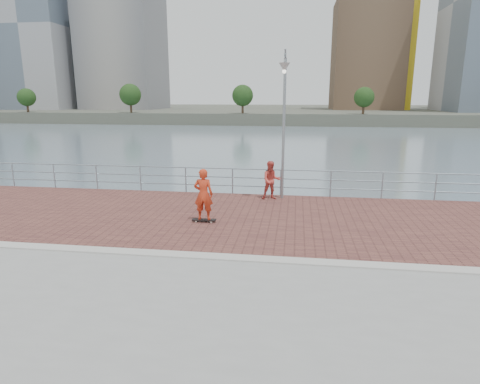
# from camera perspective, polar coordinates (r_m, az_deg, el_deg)

# --- Properties ---
(water) EXTENTS (400.00, 400.00, 0.00)m
(water) POSITION_cam_1_polar(r_m,az_deg,el_deg) (11.42, -1.48, -18.75)
(water) COLOR slate
(water) RESTS_ON ground
(brick_lane) EXTENTS (40.00, 6.80, 0.02)m
(brick_lane) POSITION_cam_1_polar(r_m,az_deg,el_deg) (13.84, 0.93, -3.67)
(brick_lane) COLOR brown
(brick_lane) RESTS_ON seawall
(curb) EXTENTS (40.00, 0.40, 0.06)m
(curb) POSITION_cam_1_polar(r_m,az_deg,el_deg) (10.48, -1.54, -9.31)
(curb) COLOR #B7B5AD
(curb) RESTS_ON seawall
(far_shore) EXTENTS (320.00, 95.00, 2.50)m
(far_shore) POSITION_cam_1_polar(r_m,az_deg,el_deg) (132.12, 7.45, 11.26)
(far_shore) COLOR #4C5142
(far_shore) RESTS_ON ground
(guardrail) EXTENTS (39.06, 0.06, 1.13)m
(guardrail) POSITION_cam_1_polar(r_m,az_deg,el_deg) (16.95, 2.36, 1.90)
(guardrail) COLOR #8C9EA8
(guardrail) RESTS_ON brick_lane
(street_lamp) EXTENTS (0.40, 1.17, 5.54)m
(street_lamp) POSITION_cam_1_polar(r_m,az_deg,el_deg) (15.63, 6.28, 12.83)
(street_lamp) COLOR gray
(street_lamp) RESTS_ON brick_lane
(skateboard) EXTENTS (0.80, 0.23, 0.09)m
(skateboard) POSITION_cam_1_polar(r_m,az_deg,el_deg) (13.38, -5.14, -3.96)
(skateboard) COLOR black
(skateboard) RESTS_ON brick_lane
(skateboarder) EXTENTS (0.64, 0.43, 1.71)m
(skateboarder) POSITION_cam_1_polar(r_m,az_deg,el_deg) (13.15, -5.22, -0.35)
(skateboarder) COLOR red
(skateboarder) RESTS_ON skateboard
(bystander) EXTENTS (0.85, 0.72, 1.55)m
(bystander) POSITION_cam_1_polar(r_m,az_deg,el_deg) (16.17, 4.47, 1.67)
(bystander) COLOR #D2473D
(bystander) RESTS_ON brick_lane
(skyline) EXTENTS (233.00, 41.00, 72.56)m
(skyline) POSITION_cam_1_polar(r_m,az_deg,el_deg) (118.56, 22.33, 22.46)
(skyline) COLOR #ADA38E
(skyline) RESTS_ON far_shore
(shoreline_trees) EXTENTS (169.36, 4.71, 6.28)m
(shoreline_trees) POSITION_cam_1_polar(r_m,az_deg,el_deg) (88.69, 21.24, 12.60)
(shoreline_trees) COLOR #473323
(shoreline_trees) RESTS_ON far_shore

